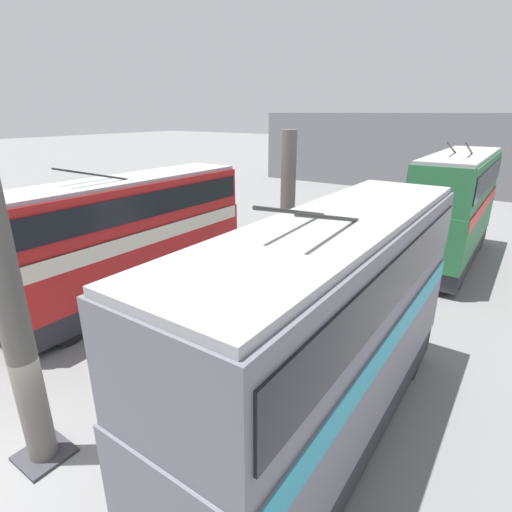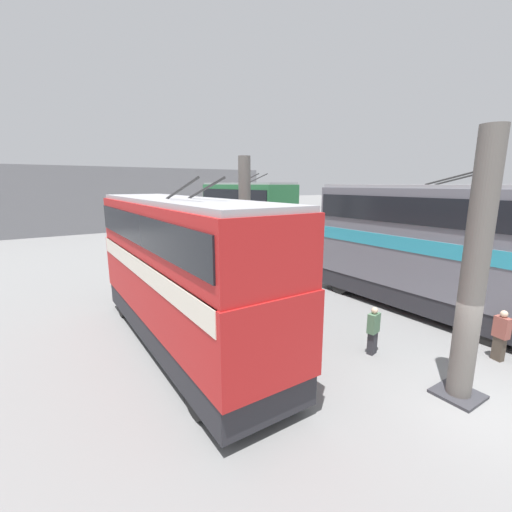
{
  "view_description": "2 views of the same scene",
  "coord_description": "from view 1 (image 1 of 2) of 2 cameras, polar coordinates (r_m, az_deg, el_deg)",
  "views": [
    {
      "loc": [
        -2.48,
        -7.71,
        7.14
      ],
      "look_at": [
        9.22,
        0.42,
        2.0
      ],
      "focal_mm": 28.0,
      "sensor_mm": 36.0,
      "label": 1
    },
    {
      "loc": [
        -3.25,
        8.58,
        5.29
      ],
      "look_at": [
        11.86,
        -1.36,
        1.46
      ],
      "focal_mm": 24.0,
      "sensor_mm": 36.0,
      "label": 2
    }
  ],
  "objects": [
    {
      "name": "person_aisle_foreground",
      "position": [
        11.43,
        -16.67,
        -14.76
      ],
      "size": [
        0.32,
        0.46,
        1.55
      ],
      "rotation": [
        0.0,
        0.0,
        3.34
      ],
      "color": "#2D2D33",
      "rests_on": "ground_plane"
    },
    {
      "name": "bus_left_near",
      "position": [
        8.67,
        10.9,
        -9.18
      ],
      "size": [
        9.61,
        2.54,
        5.87
      ],
      "color": "black",
      "rests_on": "ground_plane"
    },
    {
      "name": "oil_drum",
      "position": [
        19.3,
        0.51,
        -0.38
      ],
      "size": [
        0.67,
        0.67,
        0.94
      ],
      "color": "#424C56",
      "rests_on": "ground_plane"
    },
    {
      "name": "depot_back_wall",
      "position": [
        40.64,
        24.39,
        13.06
      ],
      "size": [
        0.5,
        36.0,
        7.1
      ],
      "color": "slate",
      "rests_on": "ground_plane"
    },
    {
      "name": "person_by_right_row",
      "position": [
        16.46,
        -8.35,
        -2.79
      ],
      "size": [
        0.28,
        0.44,
        1.65
      ],
      "rotation": [
        0.0,
        0.0,
        6.19
      ],
      "color": "#384251",
      "rests_on": "ground_plane"
    },
    {
      "name": "support_column_near",
      "position": [
        9.15,
        -31.1,
        -9.1
      ],
      "size": [
        1.03,
        1.03,
        6.55
      ],
      "color": "#605B56",
      "rests_on": "ground_plane"
    },
    {
      "name": "bus_left_far",
      "position": [
        21.62,
        26.58,
        6.83
      ],
      "size": [
        9.47,
        2.54,
        5.99
      ],
      "color": "black",
      "rests_on": "ground_plane"
    },
    {
      "name": "ground_plane",
      "position": [
        10.79,
        -30.1,
        -24.84
      ],
      "size": [
        240.0,
        240.0,
        0.0
      ],
      "primitive_type": "plane",
      "color": "slate"
    },
    {
      "name": "person_by_left_row",
      "position": [
        8.56,
        -16.72,
        -28.67
      ],
      "size": [
        0.46,
        0.33,
        1.6
      ],
      "rotation": [
        0.0,
        0.0,
        4.49
      ],
      "color": "#473D33",
      "rests_on": "ground_plane"
    },
    {
      "name": "bus_right_near",
      "position": [
        16.25,
        -17.53,
        3.3
      ],
      "size": [
        10.37,
        2.54,
        5.47
      ],
      "color": "black",
      "rests_on": "ground_plane"
    },
    {
      "name": "support_column_far",
      "position": [
        15.84,
        4.49,
        5.19
      ],
      "size": [
        1.03,
        1.03,
        6.55
      ],
      "color": "#605B56",
      "rests_on": "ground_plane"
    }
  ]
}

